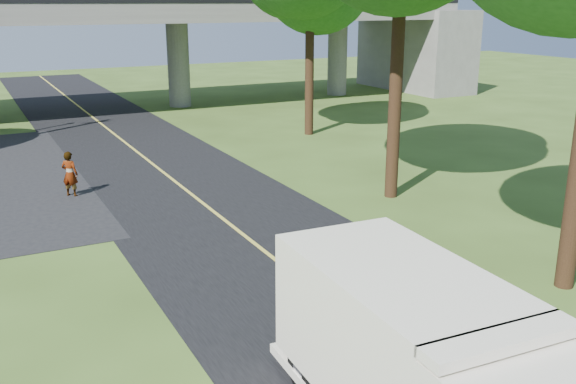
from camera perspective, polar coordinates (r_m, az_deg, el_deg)
ground at (r=12.83m, az=10.32°, el=-14.63°), size 120.00×120.00×0.00m
road at (r=20.88m, az=-6.46°, el=-1.91°), size 7.00×90.00×0.02m
lane_line at (r=20.87m, az=-6.47°, el=-1.86°), size 0.12×90.00×0.01m
overpass at (r=41.21m, az=-18.00°, el=12.96°), size 54.00×10.00×7.30m
step_van at (r=10.04m, az=12.01°, el=-14.60°), size 2.63×6.46×2.67m
pedestrian at (r=23.67m, az=-18.82°, el=1.53°), size 0.70×0.67×1.61m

